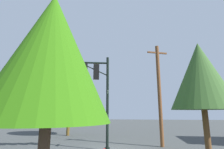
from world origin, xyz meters
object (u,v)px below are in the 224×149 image
(signal_pole_assembly, at_px, (81,78))
(tree_far, at_px, (201,75))
(utility_pole, at_px, (159,92))
(tree_near, at_px, (70,91))
(tree_mid, at_px, (51,54))

(signal_pole_assembly, bearing_deg, tree_far, 162.81)
(utility_pole, distance_m, tree_near, 11.59)
(utility_pole, bearing_deg, signal_pole_assembly, 20.98)
(tree_far, bearing_deg, utility_pole, -69.64)
(tree_near, xyz_separation_m, tree_far, (-11.80, 10.44, -0.60))
(tree_near, bearing_deg, tree_far, 138.49)
(tree_far, bearing_deg, signal_pole_assembly, -17.19)
(tree_mid, height_order, tree_far, tree_mid)
(utility_pole, relative_size, tree_mid, 1.17)
(utility_pole, xyz_separation_m, tree_near, (10.04, -5.70, 1.00))
(signal_pole_assembly, height_order, tree_far, signal_pole_assembly)
(tree_mid, xyz_separation_m, tree_far, (-6.65, -4.61, -0.02))
(signal_pole_assembly, bearing_deg, tree_near, -63.56)
(tree_near, bearing_deg, tree_mid, 108.87)
(signal_pole_assembly, bearing_deg, utility_pole, -159.02)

